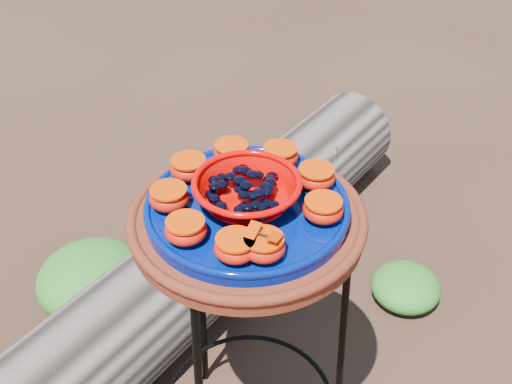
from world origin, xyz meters
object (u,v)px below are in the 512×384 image
red_bowl (247,193)px  plant_stand (249,349)px  driftwood_log (226,241)px  cobalt_plate (247,209)px  terracotta_saucer (247,222)px

red_bowl → plant_stand: bearing=0.0°
driftwood_log → plant_stand: bearing=-116.2°
plant_stand → cobalt_plate: size_ratio=1.89×
cobalt_plate → red_bowl: 0.04m
red_bowl → cobalt_plate: bearing=0.0°
plant_stand → red_bowl: size_ratio=3.78×
cobalt_plate → plant_stand: bearing=0.0°
terracotta_saucer → cobalt_plate: size_ratio=1.17×
red_bowl → terracotta_saucer: bearing=0.0°
terracotta_saucer → driftwood_log: bearing=63.8°
terracotta_saucer → red_bowl: red_bowl is taller
cobalt_plate → driftwood_log: (0.26, 0.52, -0.59)m
terracotta_saucer → cobalt_plate: (0.00, 0.00, 0.03)m
cobalt_plate → driftwood_log: 0.83m
terracotta_saucer → cobalt_plate: cobalt_plate is taller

